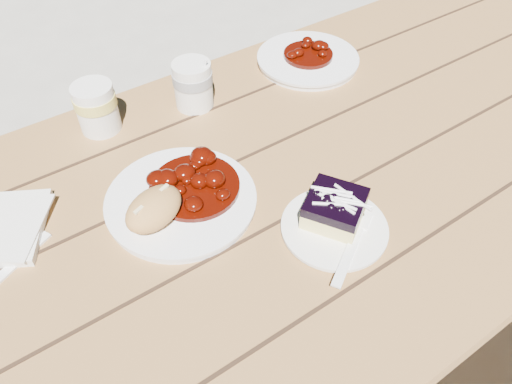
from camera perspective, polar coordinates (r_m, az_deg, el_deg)
ground at (r=1.51m, az=2.29°, el=-18.72°), size 60.00×60.00×0.00m
picnic_table at (r=1.01m, az=3.27°, el=-4.53°), size 2.00×1.55×0.75m
main_plate at (r=0.84m, az=-8.53°, el=-1.05°), size 0.25×0.25×0.02m
goulash_stew at (r=0.83m, az=-7.11°, el=1.37°), size 0.15×0.15×0.04m
bread_roll at (r=0.79m, az=-11.60°, el=-1.89°), size 0.12×0.10×0.05m
dessert_plate at (r=0.81m, az=8.92°, el=-4.14°), size 0.16×0.16×0.01m
blueberry_cake at (r=0.80m, az=9.00°, el=-1.81°), size 0.12×0.12×0.05m
fork_dessert at (r=0.77m, az=10.53°, el=-7.03°), size 0.15×0.10×0.00m
coffee_cup at (r=1.02m, az=-7.20°, el=12.06°), size 0.08×0.08×0.10m
fork_table at (r=0.84m, az=-25.61°, el=-7.15°), size 0.15×0.09×0.00m
second_plate at (r=1.18m, az=5.93°, el=14.78°), size 0.22×0.22×0.02m
second_stew at (r=1.16m, az=6.04°, el=16.00°), size 0.11×0.11×0.04m
second_cup at (r=1.00m, az=-17.75°, el=9.16°), size 0.08×0.08×0.10m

